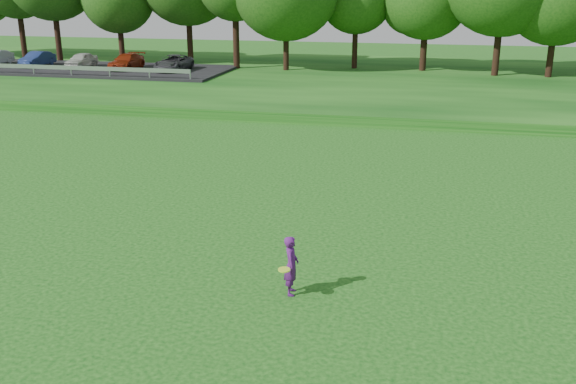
# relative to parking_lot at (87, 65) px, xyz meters

# --- Properties ---
(ground) EXTENTS (140.00, 140.00, 0.00)m
(ground) POSITION_rel_parking_lot_xyz_m (23.37, -32.81, -1.03)
(ground) COLOR #0B3E0E
(ground) RESTS_ON ground
(berm) EXTENTS (130.00, 30.00, 0.60)m
(berm) POSITION_rel_parking_lot_xyz_m (23.37, 1.19, -0.73)
(berm) COLOR #0B3E0E
(berm) RESTS_ON ground
(walking_path) EXTENTS (130.00, 1.60, 0.04)m
(walking_path) POSITION_rel_parking_lot_xyz_m (23.37, -12.81, -1.01)
(walking_path) COLOR gray
(walking_path) RESTS_ON ground
(parking_lot) EXTENTS (24.00, 9.00, 1.38)m
(parking_lot) POSITION_rel_parking_lot_xyz_m (0.00, 0.00, 0.00)
(parking_lot) COLOR black
(parking_lot) RESTS_ON berm
(woman) EXTENTS (0.45, 0.90, 1.51)m
(woman) POSITION_rel_parking_lot_xyz_m (24.36, -33.38, -0.28)
(woman) COLOR #55176A
(woman) RESTS_ON ground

